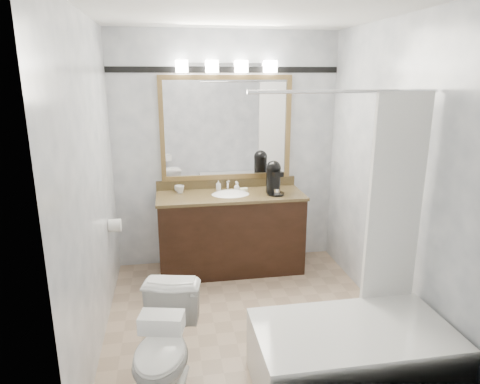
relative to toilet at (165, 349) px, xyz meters
name	(u,v)px	position (x,y,z in m)	size (l,w,h in m)	color
room	(249,180)	(0.70, 0.79, 0.90)	(2.42, 2.62, 2.52)	tan
vanity	(231,231)	(0.70, 1.81, 0.09)	(1.53, 0.58, 0.97)	black
mirror	(226,128)	(0.70, 2.07, 1.15)	(1.40, 0.04, 1.10)	olive
vanity_light_bar	(227,66)	(0.70, 2.02, 1.78)	(1.02, 0.14, 0.12)	silver
accent_stripe	(226,70)	(0.70, 2.09, 1.75)	(2.40, 0.01, 0.06)	black
bathtub	(354,348)	(1.25, -0.11, -0.07)	(1.30, 0.75, 1.96)	white
tp_roll	(115,225)	(-0.44, 1.46, 0.35)	(0.12, 0.12, 0.11)	white
toilet	(165,349)	(0.00, 0.00, 0.00)	(0.39, 0.69, 0.70)	white
tissue_box	(162,322)	(0.00, -0.33, 0.40)	(0.24, 0.13, 0.10)	white
coffee_maker	(274,177)	(1.14, 1.75, 0.68)	(0.18, 0.23, 0.35)	black
cup_left	(179,189)	(0.17, 1.99, 0.53)	(0.09, 0.09, 0.07)	white
cup_right	(180,189)	(0.19, 1.94, 0.54)	(0.08, 0.08, 0.08)	white
soap_bottle_a	(218,185)	(0.60, 1.99, 0.55)	(0.05, 0.05, 0.10)	white
soap_bottle_b	(237,186)	(0.79, 1.97, 0.54)	(0.06, 0.06, 0.08)	white
soap_bar	(244,189)	(0.86, 1.93, 0.51)	(0.08, 0.05, 0.02)	#E8E9C0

